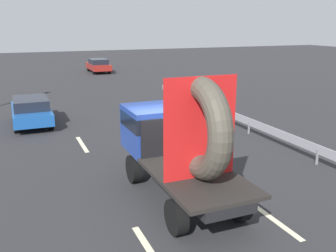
# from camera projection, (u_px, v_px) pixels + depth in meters

# --- Properties ---
(ground_plane) EXTENTS (120.00, 120.00, 0.00)m
(ground_plane) POSITION_uv_depth(u_px,v_px,m) (180.00, 188.00, 11.25)
(ground_plane) COLOR #28282B
(flatbed_truck) EXTENTS (2.02, 5.12, 3.58)m
(flatbed_truck) POSITION_uv_depth(u_px,v_px,m) (175.00, 138.00, 10.51)
(flatbed_truck) COLOR black
(flatbed_truck) RESTS_ON ground_plane
(distant_sedan) EXTENTS (1.73, 4.03, 1.31)m
(distant_sedan) POSITION_uv_depth(u_px,v_px,m) (31.00, 110.00, 18.18)
(distant_sedan) COLOR black
(distant_sedan) RESTS_ON ground_plane
(guardrail) EXTENTS (0.10, 16.49, 0.71)m
(guardrail) POSITION_uv_depth(u_px,v_px,m) (225.00, 112.00, 18.54)
(guardrail) COLOR gray
(guardrail) RESTS_ON ground_plane
(lane_dash_left_near) EXTENTS (0.16, 2.03, 0.01)m
(lane_dash_left_near) POSITION_uv_depth(u_px,v_px,m) (149.00, 250.00, 8.19)
(lane_dash_left_near) COLOR beige
(lane_dash_left_near) RESTS_ON ground_plane
(lane_dash_left_far) EXTENTS (0.16, 2.17, 0.01)m
(lane_dash_left_far) POSITION_uv_depth(u_px,v_px,m) (82.00, 144.00, 15.35)
(lane_dash_left_far) COLOR beige
(lane_dash_left_far) RESTS_ON ground_plane
(lane_dash_right_near) EXTENTS (0.16, 2.43, 0.01)m
(lane_dash_right_near) POSITION_uv_depth(u_px,v_px,m) (270.00, 217.00, 9.60)
(lane_dash_right_near) COLOR beige
(lane_dash_right_near) RESTS_ON ground_plane
(lane_dash_right_far) EXTENTS (0.16, 2.59, 0.01)m
(lane_dash_right_far) POSITION_uv_depth(u_px,v_px,m) (158.00, 135.00, 16.59)
(lane_dash_right_far) COLOR beige
(lane_dash_right_far) RESTS_ON ground_plane
(oncoming_car) EXTENTS (1.77, 4.13, 1.35)m
(oncoming_car) POSITION_uv_depth(u_px,v_px,m) (98.00, 65.00, 37.77)
(oncoming_car) COLOR black
(oncoming_car) RESTS_ON ground_plane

